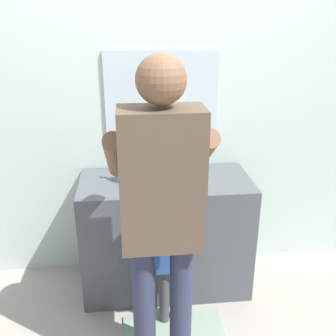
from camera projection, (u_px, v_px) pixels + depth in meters
name	position (u px, v px, depth m)	size (l,w,h in m)	color
ground_plane	(170.00, 310.00, 2.70)	(14.00, 14.00, 0.00)	#9E998E
back_wall	(161.00, 96.00, 2.77)	(4.40, 0.10, 2.70)	silver
vanity_cabinet	(166.00, 234.00, 2.82)	(1.17, 0.54, 0.84)	#4C5156
sink_basin	(166.00, 174.00, 2.63)	(0.39, 0.39, 0.11)	silver
faucet	(163.00, 158.00, 2.83)	(0.18, 0.14, 0.18)	#B7BABF
toothbrush_cup	(120.00, 174.00, 2.63)	(0.07, 0.07, 0.21)	#4C8EB2
bath_mat	(175.00, 336.00, 2.46)	(0.64, 0.40, 0.02)	gray
child_toddler	(172.00, 250.00, 2.40)	(0.28, 0.28, 0.92)	#47474C
adult_parent	(162.00, 199.00, 1.93)	(0.54, 0.57, 1.75)	#2D334C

